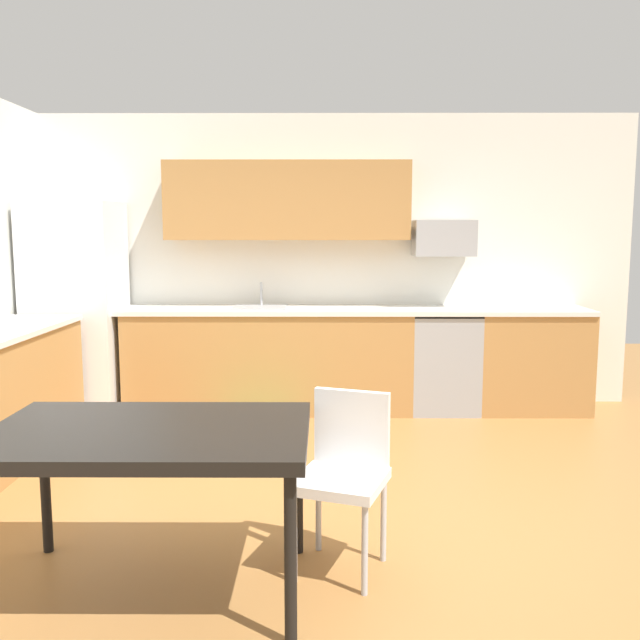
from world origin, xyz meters
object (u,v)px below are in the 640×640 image
at_px(refrigerator, 77,309).
at_px(chair_near_table, 345,465).
at_px(oven_range, 443,361).
at_px(microwave, 444,238).
at_px(dining_table, 149,441).

bearing_deg(refrigerator, chair_near_table, -50.92).
bearing_deg(oven_range, chair_near_table, -108.59).
distance_m(microwave, chair_near_table, 3.35).
relative_size(oven_range, microwave, 1.69).
distance_m(dining_table, chair_near_table, 0.93).
xyz_separation_m(refrigerator, dining_table, (1.44, -3.11, -0.24)).
height_order(oven_range, dining_table, oven_range).
bearing_deg(microwave, refrigerator, -176.87).
bearing_deg(oven_range, microwave, 90.00).
bearing_deg(refrigerator, oven_range, 1.39).
height_order(microwave, chair_near_table, microwave).
distance_m(microwave, dining_table, 3.87).
height_order(oven_range, microwave, microwave).
bearing_deg(dining_table, chair_near_table, 16.79).
bearing_deg(oven_range, refrigerator, -178.61).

